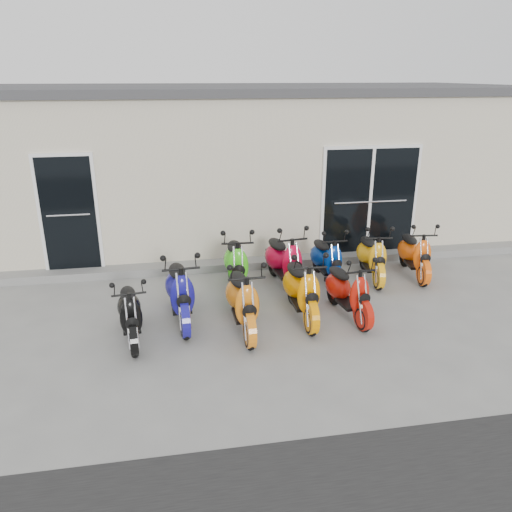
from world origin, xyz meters
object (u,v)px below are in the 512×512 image
Objects in this scene: scooter_front_black at (129,306)px; scooter_front_orange_b at (302,282)px; scooter_back_blue at (327,253)px; scooter_back_red at (284,254)px; scooter_front_orange_a at (242,293)px; scooter_back_green at (236,257)px; scooter_back_extra at (415,248)px; scooter_back_yellow at (372,250)px; scooter_front_blue at (180,284)px; scooter_front_red at (348,284)px.

scooter_front_orange_b is at bearing -1.67° from scooter_front_black.
scooter_back_red is at bearing -175.46° from scooter_back_blue.
scooter_front_orange_a is 0.98× the size of scooter_back_green.
scooter_back_extra reaches higher than scooter_front_black.
scooter_back_red reaches higher than scooter_front_orange_b.
scooter_back_green is 2.54m from scooter_back_yellow.
scooter_front_orange_a is (0.89, -0.45, -0.02)m from scooter_front_blue.
scooter_back_blue is (1.68, 0.10, -0.07)m from scooter_back_green.
scooter_back_red is (0.01, 1.25, 0.01)m from scooter_front_orange_b.
scooter_back_yellow is 0.85m from scooter_back_extra.
scooter_back_green is at bearing -171.93° from scooter_back_extra.
scooter_front_black is 2.58m from scooter_front_orange_b.
scooter_front_orange_a is (1.62, 0.01, 0.08)m from scooter_front_black.
scooter_front_orange_b is 2.15m from scooter_back_yellow.
scooter_front_black is 0.87× the size of scooter_front_orange_a.
scooter_front_red is at bearing -6.60° from scooter_front_orange_b.
scooter_back_extra is at bearing -5.68° from scooter_back_red.
scooter_back_red reaches higher than scooter_back_yellow.
scooter_front_orange_a is 2.38m from scooter_back_blue.
scooter_back_red is (-0.72, 1.33, 0.07)m from scooter_front_red.
scooter_back_extra is (3.49, 1.56, -0.05)m from scooter_front_orange_a.
scooter_back_blue is (2.68, 1.13, -0.08)m from scooter_front_blue.
scooter_front_black is 0.94× the size of scooter_back_yellow.
scooter_back_green reaches higher than scooter_back_blue.
scooter_front_blue is at bearing 151.77° from scooter_front_orange_a.
scooter_front_black is 5.34m from scooter_back_extra.
scooter_back_red reaches higher than scooter_front_orange_a.
scooter_back_red is 1.11× the size of scooter_back_extra.
scooter_front_blue reaches higher than scooter_back_red.
scooter_back_yellow is at bearing -173.19° from scooter_back_extra.
scooter_front_black is 0.87× the size of scooter_front_orange_b.
scooter_front_black is 0.94× the size of scooter_back_extra.
scooter_front_orange_a is 1.11× the size of scooter_back_blue.
scooter_front_orange_b is 0.98× the size of scooter_back_red.
scooter_back_blue is at bearing -174.63° from scooter_back_yellow.
scooter_back_yellow is at bearing -3.96° from scooter_back_blue.
scooter_front_orange_a is 1.49m from scooter_back_green.
scooter_front_blue is at bearing -158.60° from scooter_back_red.
scooter_back_yellow is at bearing 13.15° from scooter_front_black.
scooter_front_orange_a is at bearing -30.70° from scooter_front_blue.
scooter_back_green is (1.00, 1.03, -0.01)m from scooter_front_blue.
scooter_front_orange_a reaches higher than scooter_front_red.
scooter_back_green is (1.73, 1.49, 0.09)m from scooter_front_black.
scooter_front_orange_a is at bearing -90.98° from scooter_back_green.
scooter_front_black is at bearing 178.94° from scooter_front_orange_a.
scooter_back_extra is (2.54, 1.33, -0.05)m from scooter_front_orange_b.
scooter_back_extra is (4.39, 1.11, -0.06)m from scooter_front_blue.
scooter_front_orange_b is at bearing -97.83° from scooter_back_red.
scooter_front_orange_a is 0.98× the size of scooter_back_red.
scooter_front_black is at bearing -151.28° from scooter_front_blue.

